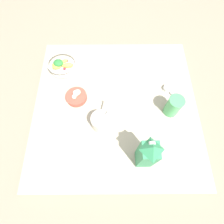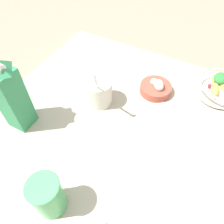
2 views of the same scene
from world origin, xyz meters
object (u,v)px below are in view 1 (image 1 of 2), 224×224
object	(u,v)px
drinking_cup	(174,106)
garlic_bowl	(76,96)
milk_carton	(147,154)
fruit_bowl	(62,64)
yogurt_tub	(101,121)

from	to	relation	value
drinking_cup	garlic_bowl	xyz separation A→B (m)	(0.55, -0.09, -0.05)
milk_carton	drinking_cup	size ratio (longest dim) A/B	2.03
fruit_bowl	drinking_cup	world-z (taller)	drinking_cup
milk_carton	drinking_cup	xyz separation A→B (m)	(-0.18, -0.28, -0.07)
fruit_bowl	garlic_bowl	bearing A→B (deg)	115.10
yogurt_tub	drinking_cup	world-z (taller)	yogurt_tub
yogurt_tub	drinking_cup	xyz separation A→B (m)	(-0.40, -0.09, 0.01)
garlic_bowl	fruit_bowl	bearing A→B (deg)	-64.90
yogurt_tub	garlic_bowl	distance (m)	0.24
milk_carton	garlic_bowl	world-z (taller)	milk_carton
drinking_cup	fruit_bowl	bearing A→B (deg)	-25.74
garlic_bowl	yogurt_tub	bearing A→B (deg)	131.00
fruit_bowl	garlic_bowl	distance (m)	0.25
fruit_bowl	milk_carton	size ratio (longest dim) A/B	0.68
fruit_bowl	yogurt_tub	world-z (taller)	yogurt_tub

